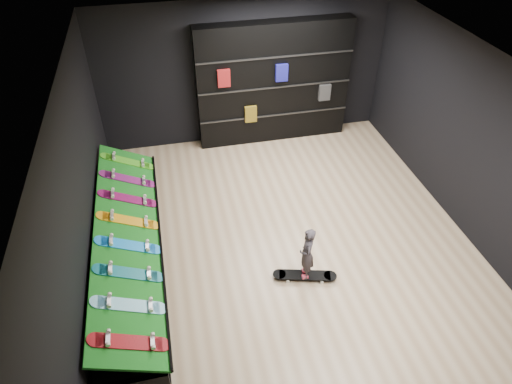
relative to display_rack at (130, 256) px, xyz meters
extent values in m
cube|color=tan|center=(2.55, 0.00, -0.25)|extent=(6.00, 7.00, 0.01)
cube|color=white|center=(2.55, 0.00, 2.75)|extent=(6.00, 7.00, 0.01)
cube|color=black|center=(2.55, 3.50, 1.25)|extent=(6.00, 0.02, 3.00)
cube|color=black|center=(-0.45, 0.00, 1.25)|extent=(0.02, 7.00, 3.00)
cube|color=black|center=(5.55, 0.00, 1.25)|extent=(0.02, 7.00, 3.00)
cube|color=#0E5911|center=(0.05, 0.00, 0.46)|extent=(0.92, 4.50, 0.46)
cube|color=black|center=(3.13, 3.32, 1.03)|extent=(3.21, 0.37, 2.57)
imported|color=black|center=(2.58, -0.83, 0.11)|extent=(0.19, 0.23, 0.55)
camera|label=1|loc=(0.82, -5.22, 5.16)|focal=32.00mm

